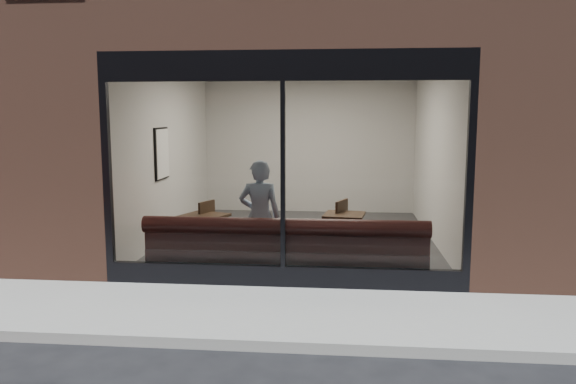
# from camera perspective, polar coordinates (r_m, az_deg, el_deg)

# --- Properties ---
(ground) EXTENTS (120.00, 120.00, 0.00)m
(ground) POSITION_cam_1_polar(r_m,az_deg,el_deg) (5.96, -2.63, -15.58)
(ground) COLOR black
(ground) RESTS_ON ground
(sidewalk_near) EXTENTS (40.00, 2.00, 0.01)m
(sidewalk_near) POSITION_cam_1_polar(r_m,az_deg,el_deg) (6.87, -1.43, -12.21)
(sidewalk_near) COLOR gray
(sidewalk_near) RESTS_ON ground
(kerb_near) EXTENTS (40.00, 0.10, 0.12)m
(kerb_near) POSITION_cam_1_polar(r_m,az_deg,el_deg) (5.89, -2.70, -15.23)
(kerb_near) COLOR gray
(kerb_near) RESTS_ON ground
(host_building_pier_left) EXTENTS (2.50, 12.00, 3.20)m
(host_building_pier_left) POSITION_cam_1_polar(r_m,az_deg,el_deg) (14.17, -13.23, 4.65)
(host_building_pier_left) COLOR brown
(host_building_pier_left) RESTS_ON ground
(host_building_pier_right) EXTENTS (2.50, 12.00, 3.20)m
(host_building_pier_right) POSITION_cam_1_polar(r_m,az_deg,el_deg) (13.75, 17.99, 4.38)
(host_building_pier_right) COLOR brown
(host_building_pier_right) RESTS_ON ground
(host_building_backfill) EXTENTS (5.00, 6.00, 3.20)m
(host_building_backfill) POSITION_cam_1_polar(r_m,az_deg,el_deg) (16.44, 2.75, 5.30)
(host_building_backfill) COLOR brown
(host_building_backfill) RESTS_ON ground
(cafe_floor) EXTENTS (6.00, 6.00, 0.00)m
(cafe_floor) POSITION_cam_1_polar(r_m,az_deg,el_deg) (10.70, 1.15, -4.73)
(cafe_floor) COLOR #2D2D30
(cafe_floor) RESTS_ON ground
(cafe_ceiling) EXTENTS (6.00, 6.00, 0.00)m
(cafe_ceiling) POSITION_cam_1_polar(r_m,az_deg,el_deg) (10.46, 1.20, 12.45)
(cafe_ceiling) COLOR white
(cafe_ceiling) RESTS_ON host_building_upper
(cafe_wall_back) EXTENTS (5.00, 0.00, 5.00)m
(cafe_wall_back) POSITION_cam_1_polar(r_m,az_deg,el_deg) (13.44, 2.14, 4.69)
(cafe_wall_back) COLOR beige
(cafe_wall_back) RESTS_ON ground
(cafe_wall_left) EXTENTS (0.00, 6.00, 6.00)m
(cafe_wall_left) POSITION_cam_1_polar(r_m,az_deg,el_deg) (10.93, -11.98, 3.75)
(cafe_wall_left) COLOR beige
(cafe_wall_left) RESTS_ON ground
(cafe_wall_right) EXTENTS (0.00, 6.00, 6.00)m
(cafe_wall_right) POSITION_cam_1_polar(r_m,az_deg,el_deg) (10.57, 14.79, 3.52)
(cafe_wall_right) COLOR beige
(cafe_wall_right) RESTS_ON ground
(storefront_kick) EXTENTS (5.00, 0.10, 0.30)m
(storefront_kick) POSITION_cam_1_polar(r_m,az_deg,el_deg) (7.82, -0.50, -8.57)
(storefront_kick) COLOR black
(storefront_kick) RESTS_ON ground
(storefront_header) EXTENTS (5.00, 0.10, 0.40)m
(storefront_header) POSITION_cam_1_polar(r_m,az_deg,el_deg) (7.52, -0.53, 12.73)
(storefront_header) COLOR black
(storefront_header) RESTS_ON host_building_upper
(storefront_mullion) EXTENTS (0.06, 0.10, 2.50)m
(storefront_mullion) POSITION_cam_1_polar(r_m,az_deg,el_deg) (7.54, -0.51, 1.68)
(storefront_mullion) COLOR black
(storefront_mullion) RESTS_ON storefront_kick
(storefront_glass) EXTENTS (4.80, 0.00, 4.80)m
(storefront_glass) POSITION_cam_1_polar(r_m,az_deg,el_deg) (7.51, -0.54, 1.66)
(storefront_glass) COLOR white
(storefront_glass) RESTS_ON storefront_kick
(banquette) EXTENTS (4.00, 0.55, 0.45)m
(banquette) POSITION_cam_1_polar(r_m,az_deg,el_deg) (8.18, -0.21, -7.27)
(banquette) COLOR #391814
(banquette) RESTS_ON cafe_floor
(person) EXTENTS (0.65, 0.46, 1.70)m
(person) POSITION_cam_1_polar(r_m,az_deg,el_deg) (8.40, -2.89, -2.50)
(person) COLOR #95ACC8
(person) RESTS_ON cafe_floor
(cafe_table_left) EXTENTS (0.85, 0.85, 0.04)m
(cafe_table_left) POSITION_cam_1_polar(r_m,az_deg,el_deg) (9.12, -8.61, -2.44)
(cafe_table_left) COLOR black
(cafe_table_left) RESTS_ON cafe_floor
(cafe_table_right) EXTENTS (0.71, 0.71, 0.04)m
(cafe_table_right) POSITION_cam_1_polar(r_m,az_deg,el_deg) (9.17, 5.73, -2.33)
(cafe_table_right) COLOR black
(cafe_table_right) RESTS_ON cafe_floor
(cafe_chair_left) EXTENTS (0.53, 0.53, 0.04)m
(cafe_chair_left) POSITION_cam_1_polar(r_m,az_deg,el_deg) (9.54, -9.11, -5.05)
(cafe_chair_left) COLOR black
(cafe_chair_left) RESTS_ON cafe_floor
(cafe_chair_right) EXTENTS (0.60, 0.60, 0.04)m
(cafe_chair_right) POSITION_cam_1_polar(r_m,az_deg,el_deg) (9.55, 4.37, -4.96)
(cafe_chair_right) COLOR black
(cafe_chair_right) RESTS_ON cafe_floor
(wall_poster) EXTENTS (0.02, 0.66, 0.88)m
(wall_poster) POSITION_cam_1_polar(r_m,az_deg,el_deg) (10.43, -12.63, 3.84)
(wall_poster) COLOR white
(wall_poster) RESTS_ON cafe_wall_left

